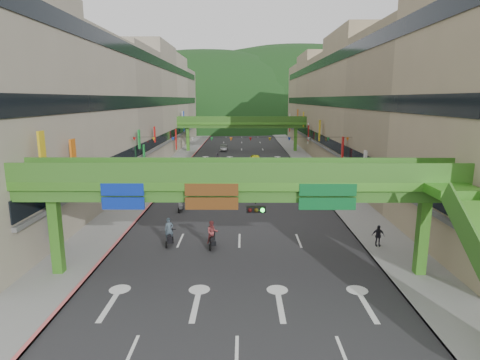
{
  "coord_description": "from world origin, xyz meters",
  "views": [
    {
      "loc": [
        0.25,
        -16.91,
        10.57
      ],
      "look_at": [
        0.0,
        18.0,
        3.5
      ],
      "focal_mm": 30.0,
      "sensor_mm": 36.0,
      "label": 1
    }
  ],
  "objects_px": {
    "overpass_near": "(255,195)",
    "scooter_rider_mid": "(212,234)",
    "scooter_rider_near": "(169,233)",
    "car_yellow": "(256,159)",
    "car_silver": "(224,148)",
    "pedestrian_red": "(342,186)"
  },
  "relations": [
    {
      "from": "car_silver",
      "to": "pedestrian_red",
      "type": "height_order",
      "value": "pedestrian_red"
    },
    {
      "from": "scooter_rider_near",
      "to": "scooter_rider_mid",
      "type": "bearing_deg",
      "value": -8.87
    },
    {
      "from": "car_silver",
      "to": "pedestrian_red",
      "type": "bearing_deg",
      "value": -68.48
    },
    {
      "from": "overpass_near",
      "to": "pedestrian_red",
      "type": "relative_size",
      "value": 16.04
    },
    {
      "from": "scooter_rider_near",
      "to": "car_yellow",
      "type": "xyz_separation_m",
      "value": [
        7.5,
        37.99,
        -0.24
      ]
    },
    {
      "from": "scooter_rider_mid",
      "to": "car_yellow",
      "type": "distance_m",
      "value": 38.73
    },
    {
      "from": "car_yellow",
      "to": "pedestrian_red",
      "type": "xyz_separation_m",
      "value": [
        9.1,
        -21.41,
        0.13
      ]
    },
    {
      "from": "scooter_rider_mid",
      "to": "car_silver",
      "type": "bearing_deg",
      "value": 91.79
    },
    {
      "from": "scooter_rider_near",
      "to": "car_silver",
      "type": "distance_m",
      "value": 55.01
    },
    {
      "from": "car_yellow",
      "to": "scooter_rider_near",
      "type": "bearing_deg",
      "value": -104.15
    },
    {
      "from": "scooter_rider_near",
      "to": "car_silver",
      "type": "relative_size",
      "value": 0.53
    },
    {
      "from": "scooter_rider_mid",
      "to": "car_yellow",
      "type": "relative_size",
      "value": 0.47
    },
    {
      "from": "overpass_near",
      "to": "scooter_rider_mid",
      "type": "bearing_deg",
      "value": 119.43
    },
    {
      "from": "pedestrian_red",
      "to": "scooter_rider_near",
      "type": "bearing_deg",
      "value": -154.57
    },
    {
      "from": "scooter_rider_mid",
      "to": "car_silver",
      "type": "distance_m",
      "value": 55.52
    },
    {
      "from": "car_silver",
      "to": "pedestrian_red",
      "type": "distance_m",
      "value": 41.29
    },
    {
      "from": "scooter_rider_mid",
      "to": "car_silver",
      "type": "xyz_separation_m",
      "value": [
        -1.74,
        55.49,
        -0.4
      ]
    },
    {
      "from": "overpass_near",
      "to": "pedestrian_red",
      "type": "height_order",
      "value": "overpass_near"
    },
    {
      "from": "overpass_near",
      "to": "car_silver",
      "type": "bearing_deg",
      "value": 94.35
    },
    {
      "from": "scooter_rider_near",
      "to": "scooter_rider_mid",
      "type": "xyz_separation_m",
      "value": [
        3.19,
        -0.5,
        0.07
      ]
    },
    {
      "from": "scooter_rider_mid",
      "to": "pedestrian_red",
      "type": "distance_m",
      "value": 21.72
    },
    {
      "from": "pedestrian_red",
      "to": "car_yellow",
      "type": "bearing_deg",
      "value": 93.5
    }
  ]
}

